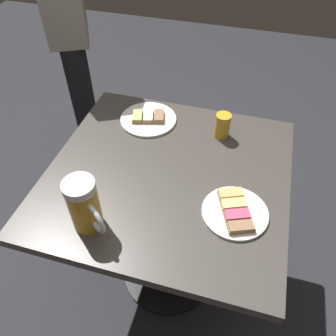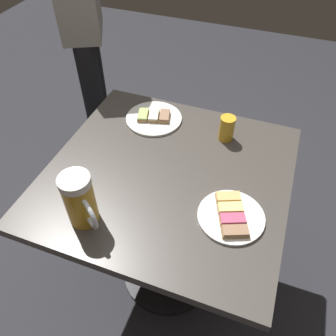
{
  "view_description": "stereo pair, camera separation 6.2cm",
  "coord_description": "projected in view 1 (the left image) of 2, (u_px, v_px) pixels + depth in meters",
  "views": [
    {
      "loc": [
        -0.23,
        0.79,
        1.6
      ],
      "look_at": [
        0.0,
        0.0,
        0.75
      ],
      "focal_mm": 36.2,
      "sensor_mm": 36.0,
      "label": 1
    },
    {
      "loc": [
        -0.28,
        0.77,
        1.6
      ],
      "look_at": [
        0.0,
        0.0,
        0.75
      ],
      "focal_mm": 36.2,
      "sensor_mm": 36.0,
      "label": 2
    }
  ],
  "objects": [
    {
      "name": "ground_plane",
      "position": [
        168.0,
        272.0,
        1.72
      ],
      "size": [
        6.0,
        6.0,
        0.0
      ],
      "primitive_type": "plane",
      "color": "#28282D"
    },
    {
      "name": "cafe_table",
      "position": [
        168.0,
        197.0,
        1.29
      ],
      "size": [
        0.84,
        0.81,
        0.73
      ],
      "color": "black",
      "rests_on": "ground_plane"
    },
    {
      "name": "beer_mug",
      "position": [
        85.0,
        206.0,
        0.97
      ],
      "size": [
        0.14,
        0.11,
        0.18
      ],
      "color": "gold",
      "rests_on": "cafe_table"
    },
    {
      "name": "plate_near",
      "position": [
        148.0,
        119.0,
        1.39
      ],
      "size": [
        0.23,
        0.23,
        0.03
      ],
      "color": "white",
      "rests_on": "cafe_table"
    },
    {
      "name": "patron_standing",
      "position": [
        65.0,
        13.0,
        1.6
      ],
      "size": [
        0.31,
        0.37,
        1.66
      ],
      "rotation": [
        0.0,
        0.0,
        2.04
      ],
      "color": "black",
      "rests_on": "ground_plane"
    },
    {
      "name": "plate_far",
      "position": [
        235.0,
        212.0,
        1.06
      ],
      "size": [
        0.21,
        0.21,
        0.03
      ],
      "color": "white",
      "rests_on": "cafe_table"
    },
    {
      "name": "beer_glass_small",
      "position": [
        222.0,
        126.0,
        1.29
      ],
      "size": [
        0.06,
        0.06,
        0.1
      ],
      "primitive_type": "cylinder",
      "color": "gold",
      "rests_on": "cafe_table"
    }
  ]
}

